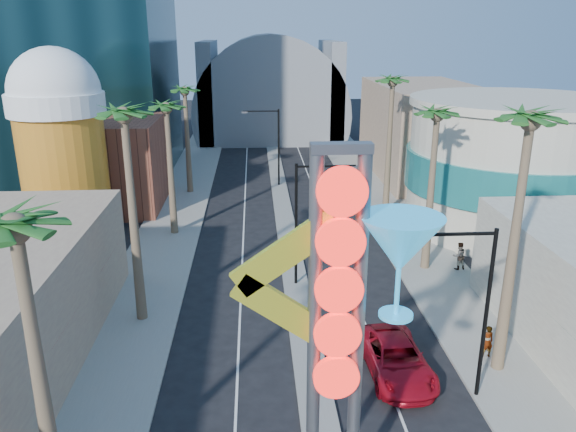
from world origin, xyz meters
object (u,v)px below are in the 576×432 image
Objects in this scene: neon_sign at (363,307)px; red_pickup at (396,359)px; pedestrian_a at (487,341)px; pedestrian_b at (459,256)px.

red_pickup is (3.19, 6.98, -6.49)m from neon_sign.
pedestrian_a is 0.89× the size of pedestrian_b.
pedestrian_b is at bearing 60.93° from neon_sign.
pedestrian_a is at bearing 65.88° from pedestrian_b.
red_pickup is at bearing 10.81° from pedestrian_a.
neon_sign is at bearing 49.33° from pedestrian_b.
neon_sign reaches higher than pedestrian_a.
neon_sign is 6.56× the size of pedestrian_b.
neon_sign is 22.15m from pedestrian_b.
pedestrian_b reaches higher than red_pickup.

